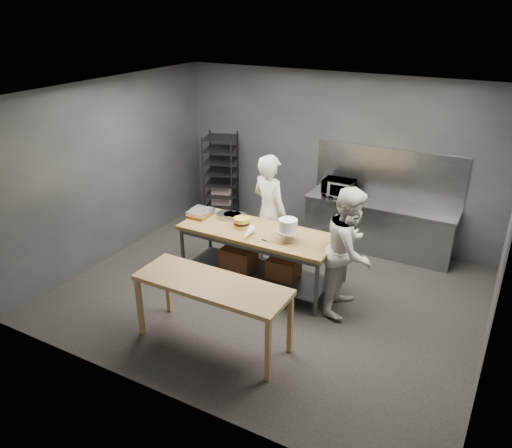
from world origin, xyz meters
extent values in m
plane|color=black|center=(0.00, 0.00, 0.00)|extent=(6.00, 6.00, 0.00)
cube|color=#4C4F54|center=(0.00, 2.50, 1.50)|extent=(6.00, 0.04, 3.00)
cube|color=brown|center=(-0.31, 0.15, 0.89)|extent=(2.40, 0.90, 0.06)
cube|color=#47494C|center=(-0.31, 0.15, 0.20)|extent=(2.25, 0.75, 0.03)
cylinder|color=#47494C|center=(-1.45, -0.24, 0.43)|extent=(0.06, 0.06, 0.86)
cylinder|color=#47494C|center=(-1.45, 0.54, 0.43)|extent=(0.06, 0.06, 0.86)
cylinder|color=#47494C|center=(0.83, -0.24, 0.43)|extent=(0.06, 0.06, 0.86)
cylinder|color=#47494C|center=(0.83, 0.54, 0.43)|extent=(0.06, 0.06, 0.86)
cube|color=brown|center=(-0.63, 0.12, 0.39)|extent=(0.50, 0.40, 0.35)
cube|color=brown|center=(0.11, 0.22, 0.36)|extent=(0.45, 0.38, 0.30)
cube|color=#A47044|center=(-0.11, -1.42, 0.87)|extent=(2.00, 0.70, 0.06)
cube|color=#A47044|center=(-1.06, -1.72, 0.42)|extent=(0.06, 0.06, 0.84)
cube|color=#A47044|center=(-1.06, -1.12, 0.42)|extent=(0.06, 0.06, 0.84)
cube|color=#A47044|center=(0.84, -1.72, 0.42)|extent=(0.06, 0.06, 0.84)
cube|color=#A47044|center=(0.84, -1.12, 0.42)|extent=(0.06, 0.06, 0.84)
cube|color=slate|center=(1.00, 2.18, 0.88)|extent=(2.60, 0.60, 0.04)
cube|color=slate|center=(1.00, 2.18, 0.43)|extent=(2.56, 0.56, 0.86)
cube|color=slate|center=(1.00, 2.48, 1.35)|extent=(2.60, 0.02, 0.90)
cube|color=black|center=(-2.19, 2.10, 0.88)|extent=(0.78, 0.81, 1.75)
cube|color=silver|center=(-2.19, 2.10, 0.54)|extent=(0.44, 0.35, 0.45)
imported|color=silver|center=(-0.43, 0.78, 0.97)|extent=(0.82, 0.67, 1.93)
imported|color=silver|center=(1.12, 0.18, 0.92)|extent=(0.72, 0.92, 1.85)
imported|color=black|center=(0.23, 2.18, 1.05)|extent=(0.54, 0.37, 0.30)
cylinder|color=#B3A88F|center=(0.23, 0.06, 0.93)|extent=(0.20, 0.20, 0.02)
cylinder|color=#B3A88F|center=(0.23, 0.06, 1.00)|extent=(0.06, 0.06, 0.12)
cylinder|color=#B3A88F|center=(0.23, 0.06, 1.07)|extent=(0.34, 0.34, 0.02)
cylinder|color=white|center=(0.23, 0.06, 1.17)|extent=(0.27, 0.27, 0.18)
cylinder|color=#F1C04C|center=(-0.58, 0.14, 0.95)|extent=(0.24, 0.24, 0.06)
cylinder|color=black|center=(-0.58, 0.14, 1.00)|extent=(0.24, 0.24, 0.04)
cylinder|color=#F1C04C|center=(-0.58, 0.14, 1.05)|extent=(0.24, 0.24, 0.06)
cylinder|color=gray|center=(-1.00, 0.35, 0.96)|extent=(0.29, 0.29, 0.07)
cylinder|color=gray|center=(-0.89, 0.38, 0.96)|extent=(0.27, 0.27, 0.07)
cylinder|color=gray|center=(-1.35, 0.36, 0.96)|extent=(0.25, 0.25, 0.07)
cylinder|color=gray|center=(-0.80, 0.39, 0.96)|extent=(0.27, 0.27, 0.07)
cone|color=white|center=(-0.33, -0.13, 0.98)|extent=(0.17, 0.39, 0.12)
cube|color=slate|center=(0.12, -0.11, 0.92)|extent=(0.28, 0.02, 0.00)
cube|color=black|center=(-0.06, -0.11, 0.93)|extent=(0.09, 0.02, 0.02)
cube|color=#91621D|center=(-1.38, 0.11, 0.95)|extent=(0.30, 0.20, 0.05)
cube|color=silver|center=(-1.38, 0.11, 1.00)|extent=(0.31, 0.21, 0.06)
cube|color=#91621D|center=(-1.40, 0.27, 0.95)|extent=(0.30, 0.20, 0.05)
cube|color=silver|center=(-1.40, 0.27, 1.00)|extent=(0.31, 0.21, 0.06)
camera|label=1|loc=(2.93, -5.85, 4.10)|focal=35.00mm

